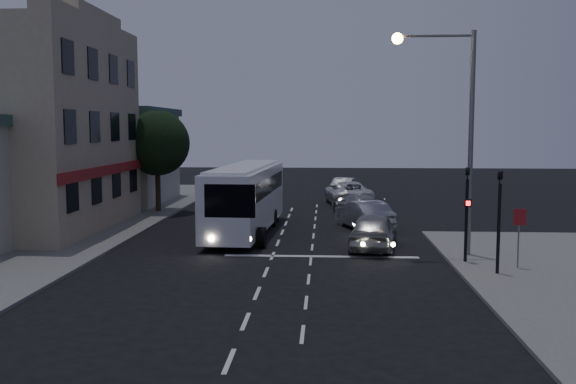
# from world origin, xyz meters

# --- Properties ---
(ground) EXTENTS (120.00, 120.00, 0.00)m
(ground) POSITION_xyz_m (0.00, 0.00, 0.00)
(ground) COLOR black
(sidewalk_far) EXTENTS (12.00, 50.00, 0.12)m
(sidewalk_far) POSITION_xyz_m (-13.00, 8.00, 0.06)
(sidewalk_far) COLOR slate
(sidewalk_far) RESTS_ON ground
(road_markings) EXTENTS (8.00, 30.55, 0.01)m
(road_markings) POSITION_xyz_m (1.29, 3.31, 0.00)
(road_markings) COLOR silver
(road_markings) RESTS_ON ground
(tour_bus) EXTENTS (2.91, 11.23, 3.41)m
(tour_bus) POSITION_xyz_m (-1.78, 7.62, 1.85)
(tour_bus) COLOR white
(tour_bus) RESTS_ON ground
(car_suv) EXTENTS (2.60, 4.96, 1.61)m
(car_suv) POSITION_xyz_m (4.28, 3.80, 0.81)
(car_suv) COLOR #949494
(car_suv) RESTS_ON ground
(car_sedan_a) EXTENTS (3.03, 4.91, 1.53)m
(car_sedan_a) POSITION_xyz_m (4.18, 9.21, 0.76)
(car_sedan_a) COLOR #A1A2A8
(car_sedan_a) RESTS_ON ground
(car_sedan_b) EXTENTS (3.24, 4.91, 1.32)m
(car_sedan_b) POSITION_xyz_m (4.09, 14.34, 0.66)
(car_sedan_b) COLOR #9E9EA3
(car_sedan_b) RESTS_ON ground
(car_sedan_c) EXTENTS (3.40, 6.15, 1.63)m
(car_sedan_c) POSITION_xyz_m (3.73, 19.75, 0.82)
(car_sedan_c) COLOR silver
(car_sedan_c) RESTS_ON ground
(car_extra) EXTENTS (2.54, 4.50, 1.40)m
(car_extra) POSITION_xyz_m (3.75, 25.90, 0.70)
(car_extra) COLOR silver
(car_extra) RESTS_ON ground
(traffic_signal_main) EXTENTS (0.25, 0.35, 4.10)m
(traffic_signal_main) POSITION_xyz_m (7.60, 0.78, 2.42)
(traffic_signal_main) COLOR black
(traffic_signal_main) RESTS_ON sidewalk_near
(traffic_signal_side) EXTENTS (0.18, 0.15, 4.10)m
(traffic_signal_side) POSITION_xyz_m (8.30, -1.20, 2.42)
(traffic_signal_side) COLOR black
(traffic_signal_side) RESTS_ON sidewalk_near
(regulatory_sign) EXTENTS (0.45, 0.12, 2.20)m
(regulatory_sign) POSITION_xyz_m (9.30, -0.24, 1.60)
(regulatory_sign) COLOR slate
(regulatory_sign) RESTS_ON sidewalk_near
(streetlight) EXTENTS (3.32, 0.44, 9.00)m
(streetlight) POSITION_xyz_m (7.34, 2.20, 5.73)
(streetlight) COLOR slate
(streetlight) RESTS_ON sidewalk_near
(main_building) EXTENTS (10.12, 12.00, 11.00)m
(main_building) POSITION_xyz_m (-13.96, 8.00, 5.16)
(main_building) COLOR tan
(main_building) RESTS_ON sidewalk_far
(low_building_north) EXTENTS (9.40, 9.40, 6.50)m
(low_building_north) POSITION_xyz_m (-13.50, 20.00, 3.39)
(low_building_north) COLOR beige
(low_building_north) RESTS_ON sidewalk_far
(street_tree) EXTENTS (4.00, 4.00, 6.20)m
(street_tree) POSITION_xyz_m (-8.21, 15.02, 4.50)
(street_tree) COLOR black
(street_tree) RESTS_ON sidewalk_far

